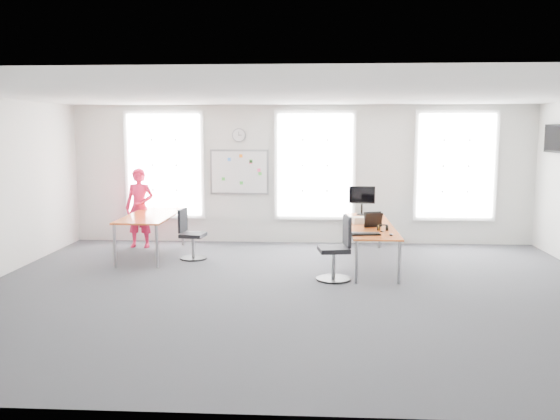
# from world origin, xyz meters

# --- Properties ---
(floor) EXTENTS (10.00, 10.00, 0.00)m
(floor) POSITION_xyz_m (0.00, 0.00, 0.00)
(floor) COLOR #2A2A2F
(floor) RESTS_ON ground
(ceiling) EXTENTS (10.00, 10.00, 0.00)m
(ceiling) POSITION_xyz_m (0.00, 0.00, 3.00)
(ceiling) COLOR white
(ceiling) RESTS_ON ground
(wall_back) EXTENTS (10.00, 0.00, 10.00)m
(wall_back) POSITION_xyz_m (0.00, 4.00, 1.50)
(wall_back) COLOR silver
(wall_back) RESTS_ON ground
(wall_front) EXTENTS (10.00, 0.00, 10.00)m
(wall_front) POSITION_xyz_m (0.00, -4.00, 1.50)
(wall_front) COLOR silver
(wall_front) RESTS_ON ground
(window_left) EXTENTS (1.60, 0.06, 2.20)m
(window_left) POSITION_xyz_m (-3.00, 3.97, 1.70)
(window_left) COLOR white
(window_left) RESTS_ON wall_back
(window_mid) EXTENTS (1.60, 0.06, 2.20)m
(window_mid) POSITION_xyz_m (0.30, 3.97, 1.70)
(window_mid) COLOR white
(window_mid) RESTS_ON wall_back
(window_right) EXTENTS (1.60, 0.06, 2.20)m
(window_right) POSITION_xyz_m (3.30, 3.97, 1.70)
(window_right) COLOR white
(window_right) RESTS_ON wall_back
(desk_right) EXTENTS (0.81, 3.02, 0.73)m
(desk_right) POSITION_xyz_m (1.32, 1.99, 0.69)
(desk_right) COLOR #C35828
(desk_right) RESTS_ON ground
(desk_left) EXTENTS (0.89, 2.23, 0.81)m
(desk_left) POSITION_xyz_m (-2.92, 2.49, 0.74)
(desk_left) COLOR #C35828
(desk_left) RESTS_ON ground
(chair_right) EXTENTS (0.57, 0.57, 1.07)m
(chair_right) POSITION_xyz_m (0.68, 0.74, 0.47)
(chair_right) COLOR black
(chair_right) RESTS_ON ground
(chair_left) EXTENTS (0.52, 0.52, 0.97)m
(chair_left) POSITION_xyz_m (-2.08, 2.20, 0.42)
(chair_left) COLOR black
(chair_left) RESTS_ON ground
(person) EXTENTS (0.65, 0.46, 1.67)m
(person) POSITION_xyz_m (-3.37, 3.26, 0.84)
(person) COLOR red
(person) RESTS_ON ground
(whiteboard) EXTENTS (1.20, 0.03, 0.90)m
(whiteboard) POSITION_xyz_m (-1.35, 3.97, 1.55)
(whiteboard) COLOR white
(whiteboard) RESTS_ON wall_back
(wall_clock) EXTENTS (0.30, 0.04, 0.30)m
(wall_clock) POSITION_xyz_m (-1.35, 3.97, 2.35)
(wall_clock) COLOR gray
(wall_clock) RESTS_ON wall_back
(tv) EXTENTS (0.06, 0.90, 0.55)m
(tv) POSITION_xyz_m (4.95, 3.00, 2.30)
(tv) COLOR black
(tv) RESTS_ON wall_right
(keyboard) EXTENTS (0.51, 0.23, 0.02)m
(keyboard) POSITION_xyz_m (1.15, 0.90, 0.75)
(keyboard) COLOR black
(keyboard) RESTS_ON desk_right
(mouse) EXTENTS (0.07, 0.10, 0.04)m
(mouse) POSITION_xyz_m (1.56, 0.82, 0.75)
(mouse) COLOR black
(mouse) RESTS_ON desk_right
(lens_cap) EXTENTS (0.08, 0.08, 0.01)m
(lens_cap) POSITION_xyz_m (1.46, 1.23, 0.74)
(lens_cap) COLOR black
(lens_cap) RESTS_ON desk_right
(headphones) EXTENTS (0.19, 0.10, 0.11)m
(headphones) POSITION_xyz_m (1.47, 1.34, 0.79)
(headphones) COLOR black
(headphones) RESTS_ON desk_right
(laptop_sleeve) EXTENTS (0.34, 0.28, 0.27)m
(laptop_sleeve) POSITION_xyz_m (1.35, 1.68, 0.87)
(laptop_sleeve) COLOR black
(laptop_sleeve) RESTS_ON desk_right
(paper_stack) EXTENTS (0.39, 0.32, 0.12)m
(paper_stack) POSITION_xyz_m (1.19, 2.12, 0.80)
(paper_stack) COLOR #F1E2C4
(paper_stack) RESTS_ON desk_right
(monitor) EXTENTS (0.53, 0.22, 0.59)m
(monitor) POSITION_xyz_m (1.26, 3.23, 1.09)
(monitor) COLOR black
(monitor) RESTS_ON desk_right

